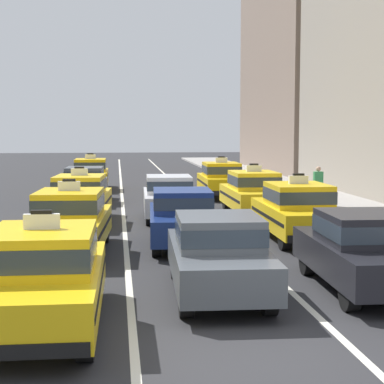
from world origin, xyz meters
name	(u,v)px	position (x,y,z in m)	size (l,w,h in m)	color
ground_plane	(244,350)	(0.00, 0.00, 0.00)	(160.00, 160.00, 0.00)	#2B2B2D
lane_stripe_left_center	(122,200)	(-1.60, 20.00, 0.00)	(0.14, 80.00, 0.01)	silver
lane_stripe_center_right	(192,199)	(1.60, 20.00, 0.00)	(0.14, 80.00, 0.01)	silver
sidewalk_curb	(347,209)	(7.20, 15.00, 0.07)	(4.00, 90.00, 0.15)	#9E9993
taxi_left_nearest	(44,276)	(-3.00, 1.31, 0.88)	(1.88, 4.58, 1.96)	black
taxi_left_second	(70,220)	(-3.04, 7.60, 0.88)	(2.08, 4.66, 1.96)	black
taxi_left_third	(80,198)	(-3.09, 13.04, 0.88)	(2.11, 4.67, 1.96)	black
sedan_left_fourth	(85,184)	(-3.24, 19.19, 0.85)	(1.94, 4.37, 1.58)	black
taxi_left_fifth	(91,173)	(-3.23, 25.27, 0.88)	(1.83, 4.56, 1.96)	black
sedan_center_nearest	(218,252)	(0.11, 3.07, 0.85)	(1.92, 4.36, 1.58)	black
sedan_center_second	(182,216)	(-0.05, 8.31, 0.85)	(1.98, 4.38, 1.58)	black
sedan_center_third	(169,196)	(0.01, 13.57, 0.85)	(1.90, 4.36, 1.58)	black
sedan_right_nearest	(363,249)	(3.04, 3.09, 0.85)	(1.91, 4.36, 1.58)	black
taxi_right_second	(297,210)	(3.38, 8.90, 0.88)	(1.87, 4.58, 1.96)	black
taxi_right_third	(253,192)	(3.24, 14.28, 0.88)	(1.82, 4.56, 1.96)	black
taxi_right_fourth	(221,179)	(3.09, 20.72, 0.88)	(1.89, 4.59, 1.96)	black
pedestrian_by_storefront	(318,186)	(6.27, 15.83, 0.95)	(0.36, 0.24, 1.59)	#23232D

